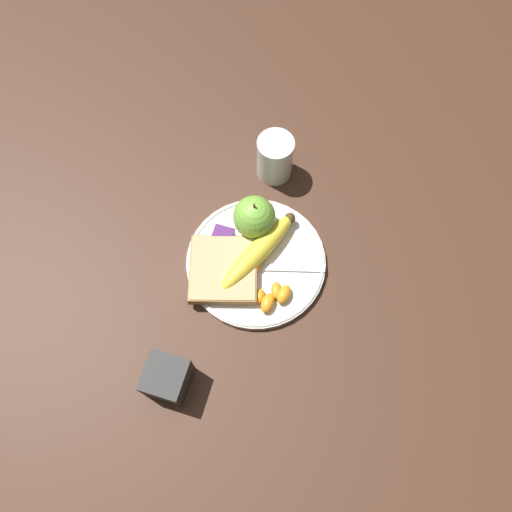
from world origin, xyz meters
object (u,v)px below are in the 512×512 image
Objects in this scene: juice_glass at (275,158)px; fork at (256,267)px; bread_slice at (223,270)px; condiment_caddy at (167,378)px; banana at (259,251)px; plate at (256,261)px; jam_packet at (222,240)px; apple at (254,217)px.

juice_glass is 0.45× the size of fork.
bread_slice reaches higher than fork.
bread_slice is (0.22, -0.02, -0.02)m from juice_glass.
condiment_caddy is (0.19, -0.02, 0.01)m from bread_slice.
condiment_caddy is (0.24, -0.07, 0.00)m from banana.
plate is 3.54× the size of condiment_caddy.
condiment_caddy reaches higher than banana.
banana is 0.07m from jam_packet.
condiment_caddy is at bearing -16.85° from banana.
plate is at bearing 127.74° from bread_slice.
bread_slice is at bearing 20.59° from jam_packet.
condiment_caddy is at bearing -1.32° from jam_packet.
juice_glass is 2.05× the size of jam_packet.
apple reaches higher than condiment_caddy.
juice_glass is at bearing 179.81° from apple.
plate is at bearing 76.26° from jam_packet.
banana reaches higher than plate.
plate is 0.02m from banana.
bread_slice is (0.05, -0.05, -0.01)m from banana.
juice_glass is at bearing 165.46° from jam_packet.
banana is 2.68× the size of condiment_caddy.
fork is at bearing 15.35° from plate.
jam_packet is (-0.03, -0.07, 0.01)m from fork.
jam_packet is 0.64× the size of condiment_caddy.
plate is 1.66× the size of bread_slice.
banana is 0.03m from fork.
jam_packet is at bearing -14.54° from juice_glass.
fork is 2.91× the size of condiment_caddy.
apple is 0.42× the size of fork.
bread_slice is at bearing -14.35° from apple.
plate is 2.69× the size of juice_glass.
fork is at bearing 3.80° from banana.
condiment_caddy reaches higher than fork.
juice_glass reaches higher than jam_packet.
jam_packet is (0.17, -0.04, -0.02)m from juice_glass.
banana is at bearing 24.85° from apple.
plate is 1.32× the size of banana.
plate is 0.19m from juice_glass.
banana is 4.17× the size of jam_packet.
bread_slice is at bearing -46.07° from banana.
apple is 0.07m from jam_packet.
juice_glass is 0.22m from bread_slice.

